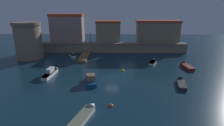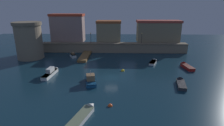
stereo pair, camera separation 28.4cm
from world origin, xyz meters
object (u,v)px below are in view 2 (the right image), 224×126
at_px(moored_boat_0, 52,72).
at_px(moored_boat_5, 181,82).
at_px(quay_lamp_1, 142,36).
at_px(moored_boat_4, 154,62).
at_px(mooring_buoy_1, 110,106).
at_px(fortress_tower, 29,40).
at_px(moored_boat_3, 90,79).
at_px(moored_boat_1, 186,66).
at_px(mooring_buoy_0, 123,71).
at_px(moored_boat_2, 73,55).
at_px(moored_boat_6, 84,114).
at_px(quay_lamp_0, 91,36).

xyz_separation_m(moored_boat_0, moored_boat_5, (25.14, -4.11, -0.21)).
height_order(quay_lamp_1, moored_boat_4, quay_lamp_1).
bearing_deg(mooring_buoy_1, moored_boat_5, 32.31).
bearing_deg(moored_boat_4, moored_boat_0, 133.34).
distance_m(fortress_tower, moored_boat_3, 24.48).
bearing_deg(quay_lamp_1, moored_boat_1, -58.75).
distance_m(quay_lamp_1, moored_boat_3, 26.36).
bearing_deg(moored_boat_5, mooring_buoy_1, 134.49).
height_order(mooring_buoy_0, mooring_buoy_1, mooring_buoy_0).
xyz_separation_m(fortress_tower, moored_boat_2, (10.97, 1.70, -4.41)).
height_order(fortress_tower, quay_lamp_1, fortress_tower).
xyz_separation_m(fortress_tower, mooring_buoy_1, (22.54, -24.06, -4.90)).
height_order(moored_boat_1, moored_boat_3, moored_boat_3).
xyz_separation_m(moored_boat_0, moored_boat_6, (9.43, -14.52, -0.15)).
distance_m(moored_boat_0, moored_boat_4, 24.24).
bearing_deg(moored_boat_1, quay_lamp_0, 52.00).
xyz_separation_m(mooring_buoy_0, mooring_buoy_1, (-2.19, -14.52, 0.00)).
relative_size(quay_lamp_0, moored_boat_4, 0.65).
height_order(quay_lamp_1, moored_boat_2, quay_lamp_1).
height_order(fortress_tower, moored_boat_6, fortress_tower).
height_order(moored_boat_3, moored_boat_6, moored_boat_3).
height_order(moored_boat_1, mooring_buoy_1, moored_boat_1).
distance_m(moored_boat_2, moored_boat_6, 29.49).
height_order(moored_boat_0, mooring_buoy_0, moored_boat_0).
relative_size(moored_boat_0, moored_boat_2, 1.65).
height_order(quay_lamp_1, moored_boat_3, quay_lamp_1).
bearing_deg(moored_boat_6, moored_boat_5, -38.55).
bearing_deg(mooring_buoy_1, quay_lamp_0, 102.73).
relative_size(fortress_tower, moored_boat_3, 1.72).
xyz_separation_m(moored_boat_0, moored_boat_1, (29.46, 5.38, -0.16)).
xyz_separation_m(moored_boat_1, moored_boat_5, (-4.32, -9.49, -0.05)).
xyz_separation_m(moored_boat_3, moored_boat_5, (16.56, -0.71, -0.21)).
distance_m(moored_boat_0, moored_boat_2, 13.79).
xyz_separation_m(fortress_tower, moored_boat_5, (35.04, -16.15, -4.60)).
height_order(moored_boat_4, mooring_buoy_1, moored_boat_4).
xyz_separation_m(moored_boat_5, mooring_buoy_0, (-10.31, 6.61, -0.30)).
bearing_deg(mooring_buoy_1, moored_boat_1, 45.95).
bearing_deg(mooring_buoy_0, moored_boat_1, 11.11).
bearing_deg(mooring_buoy_1, quay_lamp_1, 75.29).
height_order(moored_boat_5, mooring_buoy_1, moored_boat_5).
bearing_deg(moored_boat_3, mooring_buoy_0, -58.42).
distance_m(moored_boat_6, mooring_buoy_0, 17.87).
bearing_deg(moored_boat_2, fortress_tower, 72.94).
relative_size(fortress_tower, moored_boat_2, 2.28).
xyz_separation_m(moored_boat_2, mooring_buoy_0, (13.76, -11.25, -0.49)).
bearing_deg(moored_boat_0, quay_lamp_1, -42.70).
bearing_deg(moored_boat_5, mooring_buoy_0, 69.52).
height_order(moored_boat_3, moored_boat_5, moored_boat_3).
distance_m(moored_boat_2, mooring_buoy_0, 17.78).
xyz_separation_m(quay_lamp_0, moored_boat_2, (-4.45, -5.73, -4.45)).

